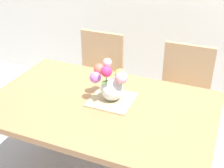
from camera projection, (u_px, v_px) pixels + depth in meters
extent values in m
cube|color=#9E7047|center=(101.00, 106.00, 1.96)|extent=(1.45, 0.92, 0.04)
cylinder|color=#9E7047|center=(52.00, 105.00, 2.67)|extent=(0.07, 0.07, 0.73)
cylinder|color=#9E7047|center=(203.00, 143.00, 2.23)|extent=(0.07, 0.07, 0.73)
cube|color=tan|center=(94.00, 84.00, 2.81)|extent=(0.42, 0.42, 0.04)
cylinder|color=tan|center=(104.00, 120.00, 2.72)|extent=(0.04, 0.04, 0.44)
cylinder|color=tan|center=(69.00, 111.00, 2.84)|extent=(0.04, 0.04, 0.44)
cylinder|color=tan|center=(119.00, 100.00, 3.01)|extent=(0.04, 0.04, 0.44)
cylinder|color=tan|center=(87.00, 93.00, 3.13)|extent=(0.04, 0.04, 0.44)
cube|color=tan|center=(102.00, 53.00, 2.85)|extent=(0.42, 0.04, 0.42)
cube|color=tan|center=(180.00, 102.00, 2.54)|extent=(0.42, 0.42, 0.04)
cylinder|color=tan|center=(195.00, 142.00, 2.45)|extent=(0.04, 0.04, 0.44)
cylinder|color=tan|center=(152.00, 132.00, 2.57)|extent=(0.04, 0.04, 0.44)
cylinder|color=tan|center=(201.00, 118.00, 2.74)|extent=(0.04, 0.04, 0.44)
cylinder|color=tan|center=(162.00, 110.00, 2.86)|extent=(0.04, 0.04, 0.44)
cube|color=tan|center=(188.00, 68.00, 2.59)|extent=(0.42, 0.04, 0.42)
cube|color=tan|center=(112.00, 100.00, 1.98)|extent=(0.28, 0.28, 0.01)
sphere|color=silver|center=(112.00, 89.00, 1.95)|extent=(0.15, 0.15, 0.15)
sphere|color=#D12D66|center=(106.00, 71.00, 1.83)|extent=(0.07, 0.07, 0.07)
cylinder|color=#478438|center=(106.00, 79.00, 1.85)|extent=(0.01, 0.01, 0.10)
sphere|color=#E55B4C|center=(99.00, 69.00, 1.94)|extent=(0.07, 0.07, 0.07)
cylinder|color=#478438|center=(99.00, 73.00, 1.96)|extent=(0.01, 0.01, 0.06)
sphere|color=#B266C6|center=(95.00, 77.00, 1.89)|extent=(0.07, 0.07, 0.07)
cylinder|color=#478438|center=(95.00, 80.00, 1.90)|extent=(0.01, 0.01, 0.04)
sphere|color=#EFD14C|center=(120.00, 74.00, 1.90)|extent=(0.07, 0.07, 0.07)
cylinder|color=#478438|center=(120.00, 78.00, 1.91)|extent=(0.01, 0.01, 0.05)
sphere|color=#EA9EBC|center=(107.00, 63.00, 1.95)|extent=(0.06, 0.06, 0.06)
cylinder|color=#478438|center=(107.00, 69.00, 1.97)|extent=(0.01, 0.01, 0.10)
sphere|color=#EA9EBC|center=(121.00, 78.00, 1.85)|extent=(0.08, 0.08, 0.08)
cylinder|color=#478438|center=(121.00, 82.00, 1.87)|extent=(0.01, 0.01, 0.06)
ellipsoid|color=#478438|center=(104.00, 82.00, 1.85)|extent=(0.04, 0.07, 0.01)
ellipsoid|color=#478438|center=(96.00, 77.00, 1.91)|extent=(0.07, 0.05, 0.02)
ellipsoid|color=#478438|center=(110.00, 75.00, 1.96)|extent=(0.06, 0.07, 0.02)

